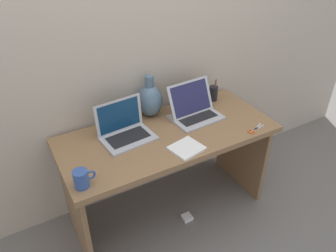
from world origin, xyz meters
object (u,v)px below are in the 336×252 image
(laptop_left, at_px, (124,128))
(pen_cup, at_px, (213,93))
(coffee_mug, at_px, (82,179))
(scissors, at_px, (254,130))
(power_brick, at_px, (187,217))
(notebook_stack, at_px, (186,148))
(green_vase, at_px, (150,100))
(laptop_right, at_px, (194,108))

(laptop_left, bearing_deg, pen_cup, 8.28)
(coffee_mug, height_order, scissors, coffee_mug)
(laptop_left, relative_size, scissors, 2.32)
(laptop_left, relative_size, power_brick, 4.88)
(laptop_left, bearing_deg, scissors, -25.27)
(power_brick, bearing_deg, laptop_left, 142.69)
(notebook_stack, relative_size, coffee_mug, 1.54)
(coffee_mug, xyz_separation_m, pen_cup, (1.15, 0.43, 0.01))
(green_vase, xyz_separation_m, notebook_stack, (0.01, -0.47, -0.11))
(power_brick, bearing_deg, notebook_stack, -138.23)
(laptop_right, relative_size, scissors, 2.39)
(notebook_stack, bearing_deg, pen_cup, 40.40)
(laptop_right, bearing_deg, scissors, -54.37)
(laptop_right, bearing_deg, power_brick, -126.15)
(pen_cup, height_order, power_brick, pen_cup)
(laptop_left, xyz_separation_m, pen_cup, (0.77, 0.11, -0.00))
(laptop_left, bearing_deg, power_brick, -37.31)
(laptop_right, bearing_deg, pen_cup, 25.90)
(notebook_stack, distance_m, scissors, 0.50)
(notebook_stack, distance_m, pen_cup, 0.66)
(laptop_right, distance_m, scissors, 0.43)
(laptop_left, distance_m, laptop_right, 0.52)
(laptop_left, relative_size, laptop_right, 0.97)
(laptop_left, height_order, coffee_mug, laptop_left)
(notebook_stack, height_order, scissors, notebook_stack)
(pen_cup, bearing_deg, laptop_left, -171.72)
(laptop_right, height_order, notebook_stack, laptop_right)
(coffee_mug, relative_size, pen_cup, 0.66)
(laptop_left, distance_m, pen_cup, 0.78)
(power_brick, bearing_deg, scissors, -13.66)
(laptop_right, height_order, pen_cup, laptop_right)
(laptop_right, bearing_deg, coffee_mug, -160.88)
(laptop_left, height_order, notebook_stack, laptop_left)
(notebook_stack, height_order, pen_cup, pen_cup)
(notebook_stack, height_order, coffee_mug, coffee_mug)
(laptop_right, xyz_separation_m, scissors, (0.25, -0.35, -0.06))
(laptop_right, relative_size, pen_cup, 1.94)
(notebook_stack, bearing_deg, power_brick, 41.77)
(laptop_right, distance_m, green_vase, 0.31)
(power_brick, bearing_deg, pen_cup, 40.19)
(laptop_left, height_order, laptop_right, laptop_right)
(pen_cup, xyz_separation_m, power_brick, (-0.44, -0.37, -0.76))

